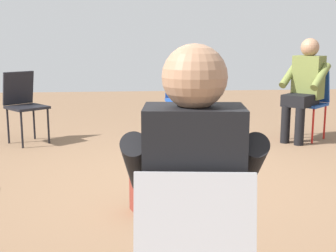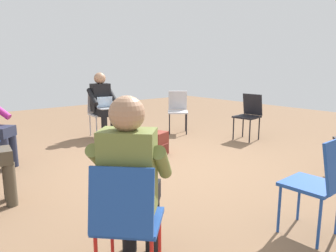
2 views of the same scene
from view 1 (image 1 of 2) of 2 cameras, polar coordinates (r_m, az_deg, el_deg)
ground_plane at (r=4.09m, az=2.11°, el=-7.09°), size 14.00×14.00×0.00m
chair_south at (r=6.12m, az=1.58°, el=3.70°), size 0.41×0.44×0.85m
chair_southeast at (r=5.82m, az=-17.17°, el=2.85°), size 0.58×0.58×0.85m
chair_southwest at (r=6.06m, az=16.88°, el=3.17°), size 0.59×0.58×0.85m
person_with_laptop at (r=1.74m, az=3.01°, el=-8.18°), size 0.53×0.55×1.24m
person_in_olive at (r=5.89m, az=16.31°, el=4.92°), size 0.63×0.63×1.24m
backpack_near_laptop_user at (r=3.45m, az=-1.99°, el=-7.80°), size 0.33×0.30×0.36m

